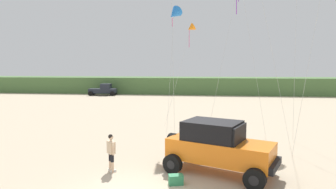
% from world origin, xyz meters
% --- Properties ---
extents(dune_ridge, '(90.00, 9.86, 2.93)m').
position_xyz_m(dune_ridge, '(-4.47, 44.49, 1.47)').
color(dune_ridge, '#4C703D').
rests_on(dune_ridge, ground_plane).
extents(jeep, '(5.00, 3.85, 2.26)m').
position_xyz_m(jeep, '(3.23, 2.44, 1.20)').
color(jeep, orange).
rests_on(jeep, ground_plane).
extents(person_watching, '(0.46, 0.50, 1.67)m').
position_xyz_m(person_watching, '(-1.41, 2.02, 0.94)').
color(person_watching, '#DBB28E').
rests_on(person_watching, ground_plane).
extents(cooler_box, '(0.64, 0.50, 0.38)m').
position_xyz_m(cooler_box, '(1.56, 0.97, 0.19)').
color(cooler_box, '#2D7F51').
rests_on(cooler_box, ground_plane).
extents(distant_pickup, '(4.77, 2.80, 1.98)m').
position_xyz_m(distant_pickup, '(-14.84, 37.40, 0.94)').
color(distant_pickup, '#1E232D').
rests_on(distant_pickup, ground_plane).
extents(kite_orange_streamer, '(1.66, 5.47, 9.72)m').
position_xyz_m(kite_orange_streamer, '(-0.03, 14.02, 8.98)').
color(kite_orange_streamer, blue).
rests_on(kite_orange_streamer, ground_plane).
extents(kite_yellow_diamond, '(2.23, 5.22, 8.70)m').
position_xyz_m(kite_yellow_diamond, '(1.17, 17.06, 8.22)').
color(kite_yellow_diamond, orange).
rests_on(kite_yellow_diamond, ground_plane).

